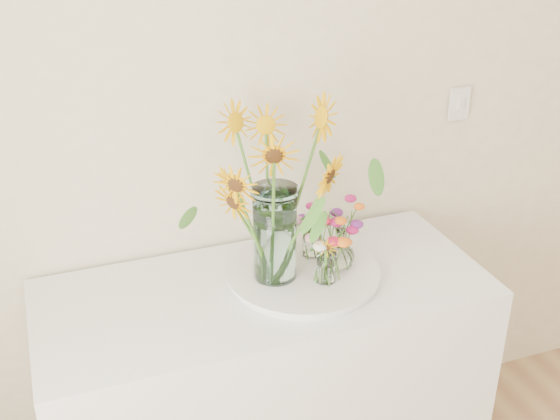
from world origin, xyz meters
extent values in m
cube|color=white|center=(-0.54, 1.93, 0.45)|extent=(1.40, 0.60, 0.90)
cylinder|color=white|center=(-0.41, 1.93, 0.91)|extent=(0.46, 0.46, 0.02)
cylinder|color=#B9EAEE|center=(-0.50, 1.93, 1.08)|extent=(0.17, 0.17, 0.31)
cylinder|color=white|center=(-0.37, 1.85, 0.98)|extent=(0.07, 0.07, 0.10)
cylinder|color=white|center=(-0.34, 2.02, 0.98)|extent=(0.08, 0.08, 0.11)
camera|label=1|loc=(-1.13, 0.20, 2.09)|focal=45.00mm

